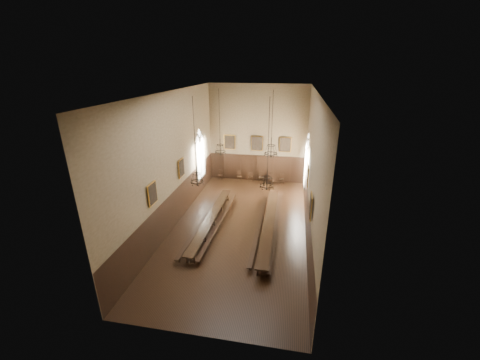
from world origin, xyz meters
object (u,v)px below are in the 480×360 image
(table_left, at_px, (211,221))
(chandelier_back_left, at_px, (220,147))
(bench_left_inner, at_px, (220,223))
(chair_4, at_px, (261,179))
(chair_5, at_px, (271,180))
(bench_left_outer, at_px, (203,221))
(chair_6, at_px, (282,181))
(chair_2, at_px, (239,178))
(chandelier_front_left, at_px, (197,175))
(chair_0, at_px, (220,177))
(bench_right_inner, at_px, (259,227))
(bench_right_outer, at_px, (275,226))
(chair_3, at_px, (251,179))
(chandelier_back_right, at_px, (271,150))
(chandelier_front_right, at_px, (267,180))
(table_right, at_px, (269,226))

(table_left, bearing_deg, chandelier_back_left, 89.31)
(bench_left_inner, distance_m, chair_4, 8.97)
(chair_4, distance_m, chair_5, 0.89)
(bench_left_outer, height_order, chair_6, chair_6)
(table_left, distance_m, bench_left_inner, 0.58)
(bench_left_inner, bearing_deg, chandelier_back_left, 100.83)
(chair_2, height_order, chandelier_front_left, chandelier_front_left)
(chair_0, bearing_deg, chair_5, 2.79)
(bench_right_inner, bearing_deg, bench_right_outer, 11.53)
(bench_right_outer, distance_m, chair_5, 8.54)
(chair_0, bearing_deg, chair_3, 4.06)
(table_left, relative_size, chair_6, 10.28)
(chair_0, bearing_deg, chair_6, 3.53)
(bench_left_outer, xyz_separation_m, chair_5, (4.00, 8.69, 0.02))
(table_left, height_order, chair_2, chair_2)
(bench_left_inner, xyz_separation_m, chair_2, (-0.23, 8.72, 0.02))
(chair_0, height_order, chandelier_back_left, chandelier_back_left)
(bench_right_outer, xyz_separation_m, chair_4, (-1.94, 8.53, 0.01))
(bench_right_inner, xyz_separation_m, chair_2, (-2.98, 8.72, 0.02))
(chair_3, relative_size, chandelier_back_left, 0.19)
(chair_4, height_order, chandelier_back_left, chandelier_back_left)
(bench_left_outer, height_order, chandelier_back_right, chandelier_back_right)
(chair_5, xyz_separation_m, chandelier_front_right, (0.54, -10.58, 4.17))
(chandelier_back_left, bearing_deg, chair_3, 76.60)
(chair_3, bearing_deg, chandelier_front_right, -90.09)
(chair_0, height_order, chair_2, chair_0)
(bench_right_outer, bearing_deg, chandelier_front_right, -103.86)
(chair_2, relative_size, chandelier_front_left, 0.19)
(table_left, distance_m, chair_4, 9.16)
(bench_left_outer, height_order, chair_0, chair_0)
(bench_left_inner, relative_size, bench_right_inner, 0.99)
(chandelier_back_right, bearing_deg, chair_6, 84.11)
(chair_0, height_order, chair_6, chair_0)
(bench_left_inner, height_order, chair_4, chair_4)
(chair_0, distance_m, chair_5, 4.91)
(bench_left_outer, bearing_deg, chair_4, 70.43)
(bench_right_inner, bearing_deg, chandelier_front_right, -72.66)
(chair_6, bearing_deg, chandelier_front_left, -111.22)
(table_left, distance_m, table_right, 4.00)
(bench_right_inner, xyz_separation_m, chandelier_front_left, (-3.38, -2.36, 4.35))
(chair_5, height_order, chandelier_back_right, chandelier_back_right)
(chair_2, bearing_deg, table_right, -79.45)
(bench_left_outer, distance_m, chair_0, 8.77)
(table_right, height_order, bench_left_outer, table_right)
(bench_right_inner, xyz_separation_m, bench_right_outer, (1.10, 0.23, 0.03))
(chair_0, distance_m, chair_6, 5.95)
(chandelier_back_left, distance_m, chandelier_front_right, 6.09)
(bench_left_outer, xyz_separation_m, bench_right_outer, (5.05, 0.21, 0.03))
(chair_4, bearing_deg, bench_right_inner, -85.29)
(chandelier_front_left, height_order, chandelier_front_right, same)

